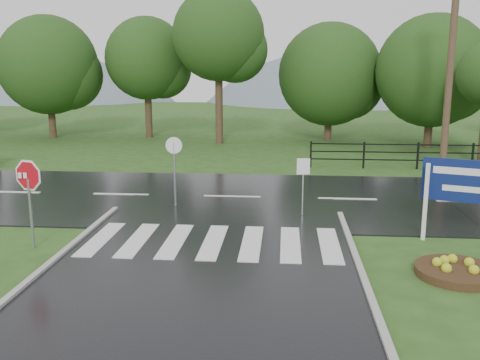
{
  "coord_description": "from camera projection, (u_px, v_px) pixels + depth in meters",
  "views": [
    {
      "loc": [
        1.81,
        -8.14,
        4.53
      ],
      "look_at": [
        0.62,
        6.0,
        1.5
      ],
      "focal_mm": 40.0,
      "sensor_mm": 36.0,
      "label": 1
    }
  ],
  "objects": [
    {
      "name": "fence_west",
      "position": [
        418.0,
        153.0,
        23.83
      ],
      "size": [
        9.58,
        0.08,
        1.2
      ],
      "color": "black",
      "rests_on": "ground"
    },
    {
      "name": "flower_bed",
      "position": [
        458.0,
        270.0,
        11.76
      ],
      "size": [
        1.83,
        1.83,
        0.37
      ],
      "color": "#332111",
      "rests_on": "ground"
    },
    {
      "name": "stop_sign",
      "position": [
        29.0,
        183.0,
        13.26
      ],
      "size": [
        1.03,
        0.34,
        2.42
      ],
      "color": "#939399",
      "rests_on": "ground"
    },
    {
      "name": "utility_pole_east",
      "position": [
        451.0,
        65.0,
        22.46
      ],
      "size": [
        1.55,
        0.63,
        9.03
      ],
      "color": "#473523",
      "rests_on": "ground"
    },
    {
      "name": "ground",
      "position": [
        174.0,
        340.0,
        9.03
      ],
      "size": [
        120.0,
        120.0,
        0.0
      ],
      "primitive_type": "plane",
      "color": "#284D19",
      "rests_on": "ground"
    },
    {
      "name": "reg_sign_round",
      "position": [
        174.0,
        163.0,
        17.23
      ],
      "size": [
        0.54,
        0.06,
        2.31
      ],
      "color": "#939399",
      "rests_on": "ground"
    },
    {
      "name": "crosswalk",
      "position": [
        213.0,
        242.0,
        13.89
      ],
      "size": [
        6.5,
        2.8,
        0.02
      ],
      "color": "silver",
      "rests_on": "ground"
    },
    {
      "name": "main_road",
      "position": [
        232.0,
        198.0,
        18.78
      ],
      "size": [
        90.0,
        8.0,
        0.04
      ],
      "primitive_type": "cube",
      "color": "black",
      "rests_on": "ground"
    },
    {
      "name": "estate_billboard",
      "position": [
        472.0,
        186.0,
        13.83
      ],
      "size": [
        2.41,
        0.87,
        2.17
      ],
      "color": "silver",
      "rests_on": "ground"
    },
    {
      "name": "reg_sign_small",
      "position": [
        303.0,
        174.0,
        16.21
      ],
      "size": [
        0.4,
        0.09,
        1.81
      ],
      "color": "#939399",
      "rests_on": "ground"
    },
    {
      "name": "treeline",
      "position": [
        271.0,
        142.0,
        32.33
      ],
      "size": [
        83.2,
        5.2,
        10.0
      ],
      "color": "#1B3D12",
      "rests_on": "ground"
    },
    {
      "name": "hills",
      "position": [
        295.0,
        211.0,
        75.33
      ],
      "size": [
        102.0,
        48.0,
        48.0
      ],
      "color": "slate",
      "rests_on": "ground"
    }
  ]
}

